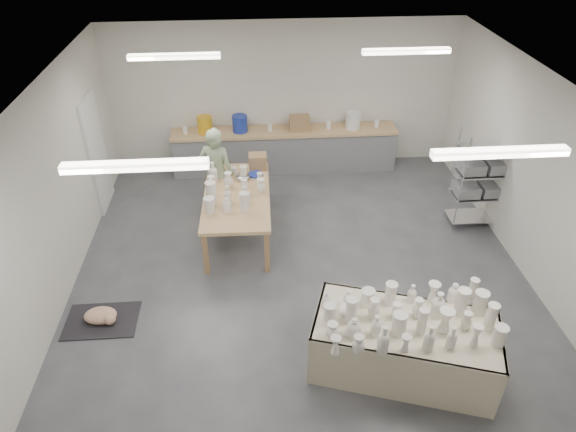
{
  "coord_description": "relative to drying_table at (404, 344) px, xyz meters",
  "views": [
    {
      "loc": [
        -0.68,
        -5.94,
        5.28
      ],
      "look_at": [
        -0.19,
        0.32,
        1.05
      ],
      "focal_mm": 32.0,
      "sensor_mm": 36.0,
      "label": 1
    }
  ],
  "objects": [
    {
      "name": "room",
      "position": [
        -1.19,
        1.78,
        1.62
      ],
      "size": [
        8.0,
        8.02,
        3.0
      ],
      "color": "#424449",
      "rests_on": "ground"
    },
    {
      "name": "back_counter",
      "position": [
        -1.1,
        5.37,
        0.05
      ],
      "size": [
        4.6,
        0.6,
        1.24
      ],
      "color": "tan",
      "rests_on": "ground"
    },
    {
      "name": "wire_shelf",
      "position": [
        2.11,
        3.09,
        0.48
      ],
      "size": [
        0.88,
        0.48,
        1.8
      ],
      "color": "silver",
      "rests_on": "ground"
    },
    {
      "name": "drying_table",
      "position": [
        0.0,
        0.0,
        0.0
      ],
      "size": [
        2.43,
        1.71,
        1.15
      ],
      "rotation": [
        0.0,
        0.0,
        -0.31
      ],
      "color": "olive",
      "rests_on": "ground"
    },
    {
      "name": "work_table",
      "position": [
        -2.06,
        3.14,
        0.39
      ],
      "size": [
        1.14,
        2.2,
        1.19
      ],
      "rotation": [
        0.0,
        0.0,
        -0.02
      ],
      "color": "tan",
      "rests_on": "ground"
    },
    {
      "name": "rug",
      "position": [
        -3.99,
        1.12,
        -0.43
      ],
      "size": [
        1.0,
        0.7,
        0.02
      ],
      "primitive_type": "cube",
      "color": "black",
      "rests_on": "ground"
    },
    {
      "name": "cat",
      "position": [
        -3.97,
        1.11,
        -0.32
      ],
      "size": [
        0.52,
        0.44,
        0.19
      ],
      "rotation": [
        0.0,
        0.0,
        -0.31
      ],
      "color": "white",
      "rests_on": "rug"
    },
    {
      "name": "potter",
      "position": [
        -2.4,
        3.75,
        0.42
      ],
      "size": [
        0.73,
        0.6,
        1.72
      ],
      "primitive_type": "imported",
      "rotation": [
        0.0,
        0.0,
        2.8
      ],
      "color": "#93A983",
      "rests_on": "ground"
    },
    {
      "name": "red_stool",
      "position": [
        -2.4,
        4.02,
        -0.14
      ],
      "size": [
        0.38,
        0.38,
        0.33
      ],
      "rotation": [
        0.0,
        0.0,
        0.07
      ],
      "color": "red",
      "rests_on": "ground"
    }
  ]
}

